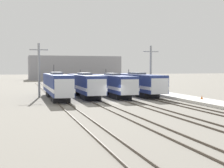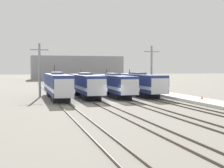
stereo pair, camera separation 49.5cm
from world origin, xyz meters
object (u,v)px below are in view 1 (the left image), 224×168
object	(u,v)px
locomotive_far_right	(138,83)
traffic_cone	(202,97)
locomotive_center_right	(113,84)
locomotive_center_left	(85,85)
catenary_tower_right	(151,69)
catenary_tower_left	(39,69)
locomotive_far_left	(57,85)

from	to	relation	value
locomotive_far_right	traffic_cone	world-z (taller)	locomotive_far_right
locomotive_center_right	locomotive_far_right	bearing A→B (deg)	10.57
locomotive_center_left	catenary_tower_right	size ratio (longest dim) A/B	1.94
locomotive_center_left	catenary_tower_left	distance (m)	8.15
locomotive_far_right	catenary_tower_left	size ratio (longest dim) A/B	2.16
locomotive_far_left	catenary_tower_right	bearing A→B (deg)	12.26
traffic_cone	locomotive_far_right	bearing A→B (deg)	111.55
catenary_tower_left	traffic_cone	bearing A→B (deg)	-31.83
locomotive_center_right	catenary_tower_right	world-z (taller)	catenary_tower_right
catenary_tower_left	catenary_tower_right	xyz separation A→B (m)	(20.30, 0.00, 0.00)
catenary_tower_left	catenary_tower_right	bearing A→B (deg)	0.00
locomotive_center_left	locomotive_center_right	size ratio (longest dim) A/B	0.96
locomotive_center_left	locomotive_center_right	xyz separation A→B (m)	(4.91, 0.14, -0.04)
catenary_tower_left	traffic_cone	size ratio (longest dim) A/B	18.33
locomotive_center_left	locomotive_center_right	distance (m)	4.91
locomotive_center_right	traffic_cone	world-z (taller)	locomotive_center_right
locomotive_far_left	locomotive_center_right	distance (m)	10.00
locomotive_far_right	locomotive_far_left	bearing A→B (deg)	-169.24
catenary_tower_left	locomotive_far_right	bearing A→B (deg)	-3.52
catenary_tower_left	traffic_cone	distance (m)	26.57
locomotive_center_left	catenary_tower_right	xyz separation A→B (m)	(12.86, 2.12, 2.59)
catenary_tower_left	traffic_cone	xyz separation A→B (m)	(22.31, -13.85, -4.06)
locomotive_far_left	locomotive_center_right	size ratio (longest dim) A/B	0.99
locomotive_far_right	catenary_tower_right	bearing A→B (deg)	19.25
locomotive_center_right	traffic_cone	xyz separation A→B (m)	(9.96, -11.87, -1.43)
locomotive_far_left	catenary_tower_right	size ratio (longest dim) A/B	2.00
catenary_tower_right	catenary_tower_left	bearing A→B (deg)	180.00
locomotive_far_left	catenary_tower_left	xyz separation A→B (m)	(-2.52, 3.86, 2.52)
catenary_tower_left	locomotive_center_left	bearing A→B (deg)	-15.90
catenary_tower_left	catenary_tower_right	world-z (taller)	same
locomotive_far_left	locomotive_center_left	bearing A→B (deg)	19.55
locomotive_center_right	catenary_tower_right	distance (m)	8.61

